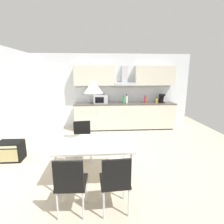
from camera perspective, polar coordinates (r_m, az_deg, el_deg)
name	(u,v)px	position (r m, az deg, el deg)	size (l,w,h in m)	color
ground_plane	(108,161)	(4.10, -1.32, -15.78)	(7.61, 7.91, 0.02)	beige
wall_back	(104,91)	(6.33, -2.50, 6.74)	(6.09, 0.10, 2.60)	silver
kitchen_counter	(125,116)	(6.19, 4.20, -1.26)	(3.47, 0.62, 0.92)	#333333
backsplash_tile	(124,94)	(6.34, 3.94, 5.75)	(3.45, 0.02, 0.53)	silver
upper_wall_cabinets	(125,76)	(6.14, 4.24, 11.68)	(3.45, 0.40, 0.66)	beige
microwave	(101,99)	(6.01, -3.72, 4.16)	(0.48, 0.35, 0.28)	#ADADB2
coffee_maker	(161,98)	(6.41, 15.85, 4.32)	(0.18, 0.19, 0.30)	black
bottle_red	(145,100)	(6.22, 10.79, 3.99)	(0.08, 0.08, 0.26)	red
bottle_white	(127,99)	(6.08, 4.81, 4.15)	(0.08, 0.08, 0.31)	white
bottle_green	(124,100)	(6.09, 3.82, 3.99)	(0.07, 0.07, 0.26)	green
bottle_yellow	(156,100)	(6.29, 14.32, 3.68)	(0.07, 0.07, 0.20)	yellow
dining_table	(95,145)	(3.20, -5.70, -10.64)	(1.31, 0.91, 0.73)	silver
chair_near_left	(70,181)	(2.56, -13.40, -21.03)	(0.42, 0.42, 0.87)	black
chair_near_right	(115,179)	(2.53, 1.11, -21.04)	(0.43, 0.43, 0.87)	black
chair_far_left	(82,137)	(4.05, -9.67, -7.94)	(0.44, 0.44, 0.87)	black
guitar_amp	(11,151)	(4.64, -30.10, -10.93)	(0.52, 0.37, 0.44)	black
pendant_lamp	(93,86)	(2.95, -6.14, 8.30)	(0.32, 0.32, 0.22)	silver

